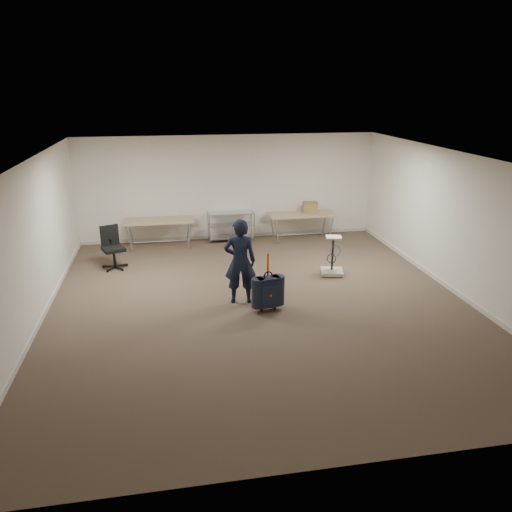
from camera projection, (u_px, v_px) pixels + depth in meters
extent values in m
plane|color=#4F3E30|center=(259.00, 303.00, 9.71)|extent=(9.00, 9.00, 0.00)
plane|color=white|center=(229.00, 188.00, 13.45)|extent=(8.00, 0.00, 8.00)
plane|color=white|center=(341.00, 356.00, 5.07)|extent=(8.00, 0.00, 8.00)
plane|color=white|center=(32.00, 245.00, 8.59)|extent=(0.00, 9.00, 9.00)
plane|color=white|center=(457.00, 224.00, 9.93)|extent=(0.00, 9.00, 9.00)
plane|color=silver|center=(260.00, 158.00, 8.81)|extent=(8.00, 8.00, 0.00)
cube|color=beige|center=(230.00, 236.00, 13.88)|extent=(8.00, 0.02, 0.10)
cube|color=beige|center=(43.00, 316.00, 9.03)|extent=(0.02, 9.00, 0.10)
cube|color=beige|center=(448.00, 287.00, 10.37)|extent=(0.02, 9.00, 0.10)
cube|color=tan|center=(159.00, 221.00, 12.84)|extent=(1.80, 0.75, 0.03)
cylinder|color=#94979D|center=(160.00, 242.00, 13.02)|extent=(1.50, 0.02, 0.02)
cylinder|color=#94979D|center=(130.00, 239.00, 12.55)|extent=(0.13, 0.04, 0.69)
cylinder|color=#94979D|center=(189.00, 236.00, 12.81)|extent=(0.13, 0.04, 0.69)
cylinder|color=#94979D|center=(131.00, 233.00, 13.11)|extent=(0.13, 0.04, 0.69)
cylinder|color=#94979D|center=(188.00, 230.00, 13.37)|extent=(0.13, 0.04, 0.69)
cube|color=tan|center=(302.00, 214.00, 13.48)|extent=(1.80, 0.75, 0.03)
cylinder|color=#94979D|center=(301.00, 234.00, 13.66)|extent=(1.50, 0.02, 0.02)
cylinder|color=#94979D|center=(277.00, 232.00, 13.19)|extent=(0.13, 0.04, 0.69)
cylinder|color=#94979D|center=(331.00, 229.00, 13.44)|extent=(0.13, 0.04, 0.69)
cylinder|color=#94979D|center=(272.00, 226.00, 13.75)|extent=(0.13, 0.04, 0.69)
cylinder|color=#94979D|center=(324.00, 223.00, 14.00)|extent=(0.13, 0.04, 0.69)
cylinder|color=#B8BABF|center=(210.00, 230.00, 13.18)|extent=(0.02, 0.02, 0.80)
cylinder|color=#B8BABF|center=(254.00, 227.00, 13.39)|extent=(0.02, 0.02, 0.80)
cylinder|color=#B8BABF|center=(208.00, 225.00, 13.60)|extent=(0.02, 0.02, 0.80)
cylinder|color=#B8BABF|center=(251.00, 223.00, 13.80)|extent=(0.02, 0.02, 0.80)
cube|color=#B8BABF|center=(231.00, 237.00, 13.59)|extent=(1.20, 0.45, 0.02)
cube|color=#B8BABF|center=(231.00, 225.00, 13.48)|extent=(1.20, 0.45, 0.02)
cube|color=#B8BABF|center=(231.00, 213.00, 13.37)|extent=(1.20, 0.45, 0.01)
imported|color=black|center=(240.00, 261.00, 9.49)|extent=(0.65, 0.47, 1.68)
cube|color=#161D31|center=(268.00, 291.00, 9.25)|extent=(0.45, 0.31, 0.56)
cube|color=black|center=(268.00, 306.00, 9.36)|extent=(0.40, 0.23, 0.03)
cylinder|color=black|center=(262.00, 310.00, 9.32)|extent=(0.04, 0.08, 0.08)
cylinder|color=black|center=(274.00, 308.00, 9.41)|extent=(0.04, 0.08, 0.08)
torus|color=black|center=(268.00, 276.00, 9.15)|extent=(0.18, 0.06, 0.18)
cube|color=#E9590C|center=(268.00, 265.00, 9.10)|extent=(0.04, 0.01, 0.43)
cylinder|color=black|center=(115.00, 266.00, 11.54)|extent=(0.60, 0.60, 0.09)
cylinder|color=black|center=(114.00, 258.00, 11.47)|extent=(0.06, 0.06, 0.40)
cube|color=black|center=(113.00, 249.00, 11.40)|extent=(0.59, 0.59, 0.08)
cube|color=black|center=(110.00, 235.00, 11.49)|extent=(0.41, 0.21, 0.48)
cube|color=beige|center=(332.00, 272.00, 11.18)|extent=(0.58, 0.58, 0.08)
cylinder|color=black|center=(326.00, 277.00, 10.98)|extent=(0.06, 0.06, 0.04)
cylinder|color=black|center=(332.00, 253.00, 11.08)|extent=(0.05, 0.05, 0.76)
cube|color=beige|center=(334.00, 237.00, 10.92)|extent=(0.40, 0.36, 0.04)
torus|color=blue|center=(336.00, 251.00, 10.95)|extent=(0.26, 0.16, 0.24)
cube|color=#8E6042|center=(310.00, 207.00, 13.56)|extent=(0.42, 0.34, 0.29)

